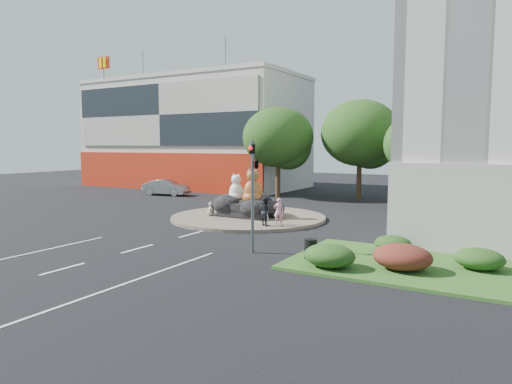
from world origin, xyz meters
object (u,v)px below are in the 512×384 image
cat_white (236,188)px  cat_tabby (253,186)px  litter_bin (311,249)px  pedestrian_pink (279,211)px  kitten_white (265,214)px  kitten_calico (211,208)px  pedestrian_dark (266,211)px  parked_car (166,187)px

cat_white → cat_tabby: size_ratio=0.82×
litter_bin → pedestrian_pink: bearing=127.0°
pedestrian_pink → litter_bin: bearing=102.7°
cat_white → cat_tabby: (1.45, -0.32, 0.21)m
cat_white → kitten_white: 3.12m
kitten_white → cat_white: bearing=146.2°
kitten_calico → pedestrian_dark: bearing=29.1°
kitten_calico → pedestrian_dark: size_ratio=0.57×
kitten_white → pedestrian_pink: size_ratio=0.47×
cat_white → litter_bin: 11.80m
cat_white → parked_car: cat_white is taller
kitten_calico → pedestrian_pink: bearing=37.5°
cat_tabby → kitten_white: size_ratio=3.13×
cat_tabby → kitten_white: 2.11m
pedestrian_dark → parked_car: pedestrian_dark is taller
cat_tabby → parked_car: 17.18m
kitten_white → litter_bin: kitten_white is taller
pedestrian_dark → litter_bin: 7.50m
cat_tabby → pedestrian_dark: (2.08, -2.11, -1.21)m
cat_tabby → pedestrian_pink: size_ratio=1.47×
pedestrian_pink → cat_tabby: bearing=-53.4°
litter_bin → pedestrian_dark: bearing=133.1°
cat_tabby → pedestrian_pink: 3.20m
pedestrian_pink → parked_car: size_ratio=0.34×
kitten_calico → parked_car: size_ratio=0.21×
cat_tabby → parked_car: bearing=115.0°
kitten_calico → parked_car: bearing=-172.0°
kitten_calico → pedestrian_dark: 5.13m
parked_car → pedestrian_pink: bearing=-129.9°
kitten_calico → pedestrian_dark: pedestrian_dark is taller
parked_car → litter_bin: (21.93, -16.29, -0.23)m
kitten_calico → kitten_white: kitten_calico is taller
cat_white → pedestrian_dark: 4.40m
parked_car → pedestrian_dark: bearing=-132.2°
cat_white → pedestrian_dark: (3.53, -2.42, -1.00)m
pedestrian_pink → pedestrian_dark: 0.83m
pedestrian_pink → kitten_calico: bearing=-32.9°
cat_white → kitten_calico: size_ratio=1.96×
pedestrian_pink → litter_bin: (4.63, -6.15, -0.45)m
pedestrian_dark → parked_car: bearing=-4.5°
cat_tabby → kitten_calico: bearing=157.9°
parked_car → litter_bin: bearing=-136.1°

